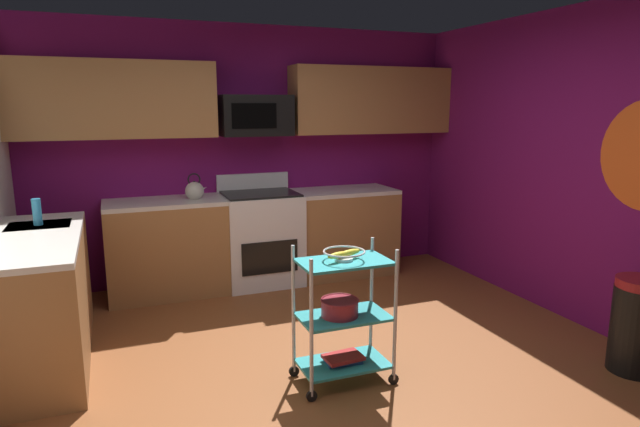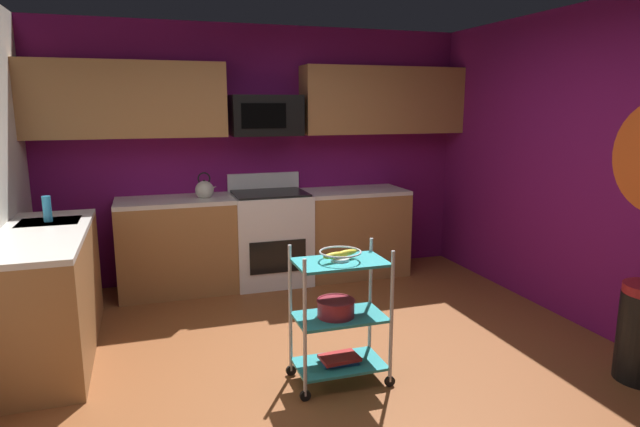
{
  "view_description": "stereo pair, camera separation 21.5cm",
  "coord_description": "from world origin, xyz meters",
  "px_view_note": "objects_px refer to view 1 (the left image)",
  "views": [
    {
      "loc": [
        -1.37,
        -3.1,
        1.8
      ],
      "look_at": [
        -0.01,
        0.38,
        1.05
      ],
      "focal_mm": 30.32,
      "sensor_mm": 36.0,
      "label": 1
    },
    {
      "loc": [
        -1.17,
        -3.18,
        1.8
      ],
      "look_at": [
        -0.01,
        0.38,
        1.05
      ],
      "focal_mm": 30.32,
      "sensor_mm": 36.0,
      "label": 2
    }
  ],
  "objects_px": {
    "oven_range": "(261,237)",
    "mixing_bowl_large": "(340,307)",
    "dish_soap_bottle": "(37,212)",
    "microwave": "(255,115)",
    "fruit_bowl": "(344,253)",
    "book_stack": "(343,359)",
    "rolling_cart": "(344,316)",
    "trash_can": "(638,326)",
    "kettle": "(195,191)"
  },
  "relations": [
    {
      "from": "oven_range",
      "to": "trash_can",
      "type": "distance_m",
      "value": 3.36
    },
    {
      "from": "dish_soap_bottle",
      "to": "trash_can",
      "type": "height_order",
      "value": "dish_soap_bottle"
    },
    {
      "from": "trash_can",
      "to": "kettle",
      "type": "bearing_deg",
      "value": 132.34
    },
    {
      "from": "mixing_bowl_large",
      "to": "kettle",
      "type": "xyz_separation_m",
      "value": [
        -0.58,
        2.17,
        0.48
      ]
    },
    {
      "from": "fruit_bowl",
      "to": "kettle",
      "type": "bearing_deg",
      "value": 105.64
    },
    {
      "from": "fruit_bowl",
      "to": "book_stack",
      "type": "bearing_deg",
      "value": 75.96
    },
    {
      "from": "rolling_cart",
      "to": "book_stack",
      "type": "relative_size",
      "value": 3.48
    },
    {
      "from": "dish_soap_bottle",
      "to": "fruit_bowl",
      "type": "bearing_deg",
      "value": -36.9
    },
    {
      "from": "microwave",
      "to": "oven_range",
      "type": "bearing_deg",
      "value": -89.74
    },
    {
      "from": "mixing_bowl_large",
      "to": "kettle",
      "type": "height_order",
      "value": "kettle"
    },
    {
      "from": "mixing_bowl_large",
      "to": "trash_can",
      "type": "xyz_separation_m",
      "value": [
        1.95,
        -0.6,
        -0.19
      ]
    },
    {
      "from": "oven_range",
      "to": "microwave",
      "type": "bearing_deg",
      "value": 90.26
    },
    {
      "from": "fruit_bowl",
      "to": "trash_can",
      "type": "distance_m",
      "value": 2.09
    },
    {
      "from": "mixing_bowl_large",
      "to": "dish_soap_bottle",
      "type": "height_order",
      "value": "dish_soap_bottle"
    },
    {
      "from": "oven_range",
      "to": "fruit_bowl",
      "type": "distance_m",
      "value": 2.21
    },
    {
      "from": "fruit_bowl",
      "to": "oven_range",
      "type": "bearing_deg",
      "value": 89.06
    },
    {
      "from": "oven_range",
      "to": "mixing_bowl_large",
      "type": "xyz_separation_m",
      "value": [
        -0.06,
        -2.18,
        0.04
      ]
    },
    {
      "from": "book_stack",
      "to": "dish_soap_bottle",
      "type": "xyz_separation_m",
      "value": [
        -1.88,
        1.41,
        0.87
      ]
    },
    {
      "from": "rolling_cart",
      "to": "mixing_bowl_large",
      "type": "distance_m",
      "value": 0.07
    },
    {
      "from": "microwave",
      "to": "fruit_bowl",
      "type": "distance_m",
      "value": 2.43
    },
    {
      "from": "book_stack",
      "to": "trash_can",
      "type": "xyz_separation_m",
      "value": [
        1.92,
        -0.6,
        0.17
      ]
    },
    {
      "from": "rolling_cart",
      "to": "microwave",
      "type": "bearing_deg",
      "value": 89.12
    },
    {
      "from": "kettle",
      "to": "dish_soap_bottle",
      "type": "bearing_deg",
      "value": -149.15
    },
    {
      "from": "mixing_bowl_large",
      "to": "fruit_bowl",
      "type": "bearing_deg",
      "value": 0.0
    },
    {
      "from": "book_stack",
      "to": "kettle",
      "type": "height_order",
      "value": "kettle"
    },
    {
      "from": "oven_range",
      "to": "book_stack",
      "type": "height_order",
      "value": "oven_range"
    },
    {
      "from": "rolling_cart",
      "to": "fruit_bowl",
      "type": "xyz_separation_m",
      "value": [
        0.0,
        0.0,
        0.42
      ]
    },
    {
      "from": "fruit_bowl",
      "to": "trash_can",
      "type": "xyz_separation_m",
      "value": [
        1.92,
        -0.6,
        -0.55
      ]
    },
    {
      "from": "rolling_cart",
      "to": "fruit_bowl",
      "type": "distance_m",
      "value": 0.42
    },
    {
      "from": "oven_range",
      "to": "dish_soap_bottle",
      "type": "xyz_separation_m",
      "value": [
        -1.92,
        -0.76,
        0.54
      ]
    },
    {
      "from": "oven_range",
      "to": "rolling_cart",
      "type": "relative_size",
      "value": 1.2
    },
    {
      "from": "fruit_bowl",
      "to": "dish_soap_bottle",
      "type": "height_order",
      "value": "dish_soap_bottle"
    },
    {
      "from": "book_stack",
      "to": "trash_can",
      "type": "bearing_deg",
      "value": -17.46
    },
    {
      "from": "book_stack",
      "to": "microwave",
      "type": "bearing_deg",
      "value": 89.12
    },
    {
      "from": "dish_soap_bottle",
      "to": "microwave",
      "type": "bearing_deg",
      "value": 24.39
    },
    {
      "from": "book_stack",
      "to": "dish_soap_bottle",
      "type": "distance_m",
      "value": 2.51
    },
    {
      "from": "rolling_cart",
      "to": "book_stack",
      "type": "xyz_separation_m",
      "value": [
        0.0,
        0.0,
        -0.3
      ]
    },
    {
      "from": "dish_soap_bottle",
      "to": "trash_can",
      "type": "relative_size",
      "value": 0.3
    },
    {
      "from": "microwave",
      "to": "fruit_bowl",
      "type": "relative_size",
      "value": 2.57
    },
    {
      "from": "microwave",
      "to": "kettle",
      "type": "relative_size",
      "value": 2.65
    },
    {
      "from": "trash_can",
      "to": "rolling_cart",
      "type": "bearing_deg",
      "value": 162.54
    },
    {
      "from": "mixing_bowl_large",
      "to": "book_stack",
      "type": "bearing_deg",
      "value": 0.0
    },
    {
      "from": "microwave",
      "to": "trash_can",
      "type": "height_order",
      "value": "microwave"
    },
    {
      "from": "fruit_bowl",
      "to": "kettle",
      "type": "height_order",
      "value": "kettle"
    },
    {
      "from": "mixing_bowl_large",
      "to": "kettle",
      "type": "bearing_deg",
      "value": 104.96
    },
    {
      "from": "mixing_bowl_large",
      "to": "microwave",
      "type": "bearing_deg",
      "value": 88.42
    },
    {
      "from": "oven_range",
      "to": "fruit_bowl",
      "type": "xyz_separation_m",
      "value": [
        -0.04,
        -2.18,
        0.4
      ]
    },
    {
      "from": "fruit_bowl",
      "to": "mixing_bowl_large",
      "type": "height_order",
      "value": "fruit_bowl"
    },
    {
      "from": "rolling_cart",
      "to": "book_stack",
      "type": "distance_m",
      "value": 0.3
    },
    {
      "from": "microwave",
      "to": "book_stack",
      "type": "relative_size",
      "value": 2.66
    }
  ]
}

